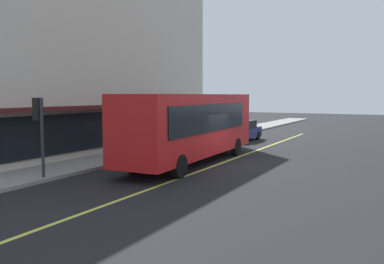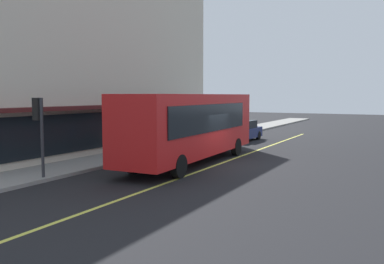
{
  "view_description": "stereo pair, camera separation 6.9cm",
  "coord_description": "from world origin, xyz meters",
  "px_view_note": "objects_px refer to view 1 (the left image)",
  "views": [
    {
      "loc": [
        -18.35,
        -8.29,
        3.45
      ],
      "look_at": [
        -0.49,
        1.3,
        1.6
      ],
      "focal_mm": 37.81,
      "sensor_mm": 36.0,
      "label": 1
    },
    {
      "loc": [
        -18.31,
        -8.36,
        3.45
      ],
      "look_at": [
        -0.49,
        1.3,
        1.6
      ],
      "focal_mm": 37.81,
      "sensor_mm": 36.0,
      "label": 2
    }
  ],
  "objects_px": {
    "traffic_light": "(39,118)",
    "bus": "(192,124)",
    "car_navy": "(241,131)",
    "pedestrian_at_corner": "(135,137)"
  },
  "relations": [
    {
      "from": "bus",
      "to": "pedestrian_at_corner",
      "type": "distance_m",
      "value": 3.49
    },
    {
      "from": "bus",
      "to": "traffic_light",
      "type": "xyz_separation_m",
      "value": [
        -6.59,
        3.41,
        0.55
      ]
    },
    {
      "from": "bus",
      "to": "pedestrian_at_corner",
      "type": "height_order",
      "value": "bus"
    },
    {
      "from": "traffic_light",
      "to": "car_navy",
      "type": "bearing_deg",
      "value": -6.11
    },
    {
      "from": "traffic_light",
      "to": "pedestrian_at_corner",
      "type": "distance_m",
      "value": 6.51
    },
    {
      "from": "bus",
      "to": "pedestrian_at_corner",
      "type": "relative_size",
      "value": 6.57
    },
    {
      "from": "traffic_light",
      "to": "bus",
      "type": "bearing_deg",
      "value": -27.38
    },
    {
      "from": "bus",
      "to": "car_navy",
      "type": "relative_size",
      "value": 2.59
    },
    {
      "from": "traffic_light",
      "to": "pedestrian_at_corner",
      "type": "relative_size",
      "value": 1.87
    },
    {
      "from": "bus",
      "to": "traffic_light",
      "type": "height_order",
      "value": "bus"
    }
  ]
}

